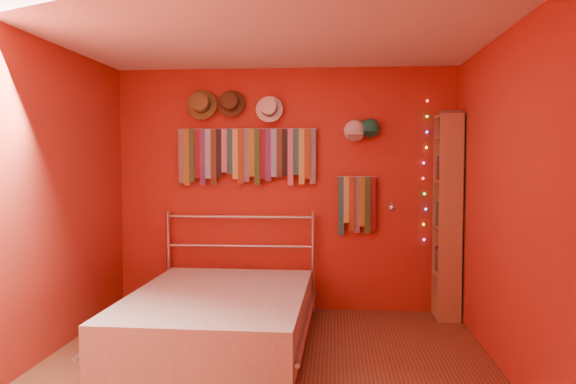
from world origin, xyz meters
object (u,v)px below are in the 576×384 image
(tie_rack, at_px, (246,154))
(bookshelf, at_px, (452,215))
(reading_lamp, at_px, (391,208))
(bed, at_px, (219,316))

(tie_rack, bearing_deg, bookshelf, -4.30)
(reading_lamp, relative_size, bookshelf, 0.16)
(tie_rack, bearing_deg, reading_lamp, -7.10)
(tie_rack, height_order, bed, tie_rack)
(reading_lamp, bearing_deg, bed, -148.86)
(tie_rack, relative_size, reading_lamp, 4.50)
(tie_rack, height_order, reading_lamp, tie_rack)
(bed, bearing_deg, reading_lamp, 32.25)
(tie_rack, xyz_separation_m, bookshelf, (2.06, -0.15, -0.61))
(tie_rack, distance_m, bed, 1.77)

